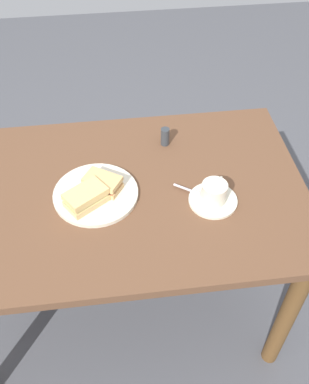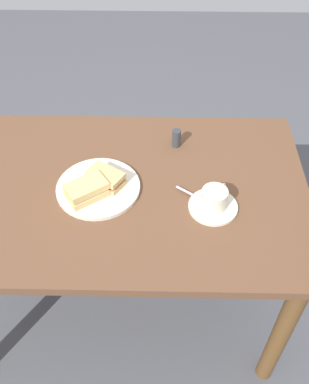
{
  "view_description": "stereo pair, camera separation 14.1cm",
  "coord_description": "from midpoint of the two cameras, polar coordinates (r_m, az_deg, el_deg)",
  "views": [
    {
      "loc": [
        -0.0,
        -1.01,
        1.79
      ],
      "look_at": [
        0.12,
        -0.05,
        0.76
      ],
      "focal_mm": 40.8,
      "sensor_mm": 36.0,
      "label": 1
    },
    {
      "loc": [
        0.14,
        -1.02,
        1.79
      ],
      "look_at": [
        0.12,
        -0.05,
        0.76
      ],
      "focal_mm": 40.8,
      "sensor_mm": 36.0,
      "label": 2
    }
  ],
  "objects": [
    {
      "name": "ground_plane",
      "position": [
        2.06,
        -1.39,
        -13.84
      ],
      "size": [
        6.0,
        6.0,
        0.0
      ],
      "primitive_type": "plane",
      "color": "#4E4F55"
    },
    {
      "name": "dining_table",
      "position": [
        1.55,
        -1.79,
        -2.35
      ],
      "size": [
        1.28,
        0.79,
        0.73
      ],
      "color": "brown",
      "rests_on": "ground_plane"
    },
    {
      "name": "sandwich_plate",
      "position": [
        1.46,
        -4.64,
        0.41
      ],
      "size": [
        0.28,
        0.28,
        0.01
      ],
      "primitive_type": "cylinder",
      "color": "beige",
      "rests_on": "dining_table"
    },
    {
      "name": "sandwich_front",
      "position": [
        1.45,
        -3.62,
        1.72
      ],
      "size": [
        0.14,
        0.12,
        0.05
      ],
      "color": "#E3B271",
      "rests_on": "sandwich_plate"
    },
    {
      "name": "sandwich_back",
      "position": [
        1.41,
        -6.04,
        0.09
      ],
      "size": [
        0.15,
        0.14,
        0.05
      ],
      "color": "#E2B879",
      "rests_on": "sandwich_plate"
    },
    {
      "name": "coffee_saucer",
      "position": [
        1.42,
        10.48,
        -2.05
      ],
      "size": [
        0.16,
        0.16,
        0.01
      ],
      "primitive_type": "cylinder",
      "color": "beige",
      "rests_on": "dining_table"
    },
    {
      "name": "coffee_cup",
      "position": [
        1.39,
        10.73,
        -0.91
      ],
      "size": [
        0.09,
        0.1,
        0.07
      ],
      "color": "beige",
      "rests_on": "coffee_saucer"
    },
    {
      "name": "spoon",
      "position": [
        1.44,
        7.88,
        -0.52
      ],
      "size": [
        0.09,
        0.07,
        0.01
      ],
      "color": "silver",
      "rests_on": "coffee_saucer"
    },
    {
      "name": "salt_shaker",
      "position": [
        1.61,
        5.41,
        6.91
      ],
      "size": [
        0.03,
        0.03,
        0.07
      ],
      "primitive_type": "cylinder",
      "color": "#33383D",
      "rests_on": "dining_table"
    }
  ]
}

